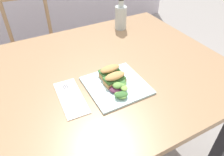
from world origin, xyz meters
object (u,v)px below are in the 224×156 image
at_px(sandwich_half_front, 115,79).
at_px(dining_table, 106,85).
at_px(plate_lunch, 116,85).
at_px(bottle_cold_brew, 121,18).
at_px(sandwich_half_back, 110,71).
at_px(fork_on_napkin, 70,95).
at_px(chair_wooden_far, 35,46).

bearing_deg(sandwich_half_front, dining_table, 81.26).
bearing_deg(dining_table, sandwich_half_front, -98.74).
relative_size(dining_table, plate_lunch, 4.79).
height_order(plate_lunch, sandwich_half_front, sandwich_half_front).
xyz_separation_m(dining_table, bottle_cold_brew, (0.30, 0.37, 0.18)).
relative_size(sandwich_half_back, fork_on_napkin, 0.55).
relative_size(sandwich_half_front, fork_on_napkin, 0.55).
bearing_deg(dining_table, plate_lunch, -97.50).
xyz_separation_m(chair_wooden_far, bottle_cold_brew, (0.51, -0.57, 0.36)).
xyz_separation_m(dining_table, chair_wooden_far, (-0.21, 0.94, -0.18)).
bearing_deg(dining_table, chair_wooden_far, 102.34).
xyz_separation_m(dining_table, fork_on_napkin, (-0.23, -0.11, 0.12)).
bearing_deg(sandwich_half_back, chair_wooden_far, 100.69).
distance_m(dining_table, chair_wooden_far, 0.98).
bearing_deg(sandwich_half_front, chair_wooden_far, 99.77).
bearing_deg(fork_on_napkin, sandwich_half_front, -8.03).
height_order(plate_lunch, fork_on_napkin, plate_lunch).
height_order(dining_table, chair_wooden_far, chair_wooden_far).
relative_size(chair_wooden_far, bottle_cold_brew, 4.23).
height_order(plate_lunch, bottle_cold_brew, bottle_cold_brew).
bearing_deg(sandwich_half_back, bottle_cold_brew, 54.40).
relative_size(chair_wooden_far, plate_lunch, 3.31).
height_order(sandwich_half_back, fork_on_napkin, sandwich_half_back).
bearing_deg(fork_on_napkin, bottle_cold_brew, 41.64).
height_order(chair_wooden_far, bottle_cold_brew, bottle_cold_brew).
bearing_deg(sandwich_half_front, bottle_cold_brew, 57.27).
bearing_deg(chair_wooden_far, bottle_cold_brew, -48.38).
bearing_deg(sandwich_half_front, plate_lunch, -81.12).
bearing_deg(fork_on_napkin, chair_wooden_far, 88.67).
distance_m(sandwich_half_front, fork_on_napkin, 0.21).
distance_m(dining_table, bottle_cold_brew, 0.51).
relative_size(sandwich_half_front, sandwich_half_back, 1.00).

